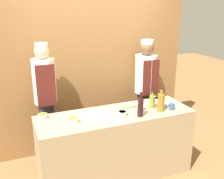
# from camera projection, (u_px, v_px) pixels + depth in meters

# --- Properties ---
(ground_plane) EXTENTS (14.00, 14.00, 0.00)m
(ground_plane) POSITION_uv_depth(u_px,v_px,m) (116.00, 174.00, 3.56)
(ground_plane) COLOR olive
(cabinet_wall) EXTENTS (3.05, 0.18, 2.40)m
(cabinet_wall) POSITION_uv_depth(u_px,v_px,m) (91.00, 72.00, 4.05)
(cabinet_wall) COLOR olive
(cabinet_wall) RESTS_ON ground_plane
(counter) EXTENTS (1.98, 0.64, 0.90)m
(counter) POSITION_uv_depth(u_px,v_px,m) (116.00, 145.00, 3.42)
(counter) COLOR tan
(counter) RESTS_ON ground_plane
(sauce_bowl_purple) EXTENTS (0.15, 0.15, 0.04)m
(sauce_bowl_purple) POSITION_uv_depth(u_px,v_px,m) (163.00, 104.00, 3.52)
(sauce_bowl_purple) COLOR silver
(sauce_bowl_purple) RESTS_ON counter
(sauce_bowl_yellow) EXTENTS (0.14, 0.14, 0.05)m
(sauce_bowl_yellow) POSITION_uv_depth(u_px,v_px,m) (73.00, 120.00, 3.04)
(sauce_bowl_yellow) COLOR silver
(sauce_bowl_yellow) RESTS_ON counter
(sauce_bowl_orange) EXTENTS (0.11, 0.11, 0.05)m
(sauce_bowl_orange) POSITION_uv_depth(u_px,v_px,m) (43.00, 116.00, 3.14)
(sauce_bowl_orange) COLOR silver
(sauce_bowl_orange) RESTS_ON counter
(sauce_bowl_red) EXTENTS (0.12, 0.12, 0.05)m
(sauce_bowl_red) POSITION_uv_depth(u_px,v_px,m) (122.00, 113.00, 3.22)
(sauce_bowl_red) COLOR silver
(sauce_bowl_red) RESTS_ON counter
(sauce_bowl_white) EXTENTS (0.12, 0.12, 0.05)m
(sauce_bowl_white) POSITION_uv_depth(u_px,v_px,m) (157.00, 99.00, 3.69)
(sauce_bowl_white) COLOR silver
(sauce_bowl_white) RESTS_ON counter
(cutting_board) EXTENTS (0.36, 0.23, 0.02)m
(cutting_board) POSITION_uv_depth(u_px,v_px,m) (97.00, 115.00, 3.22)
(cutting_board) COLOR white
(cutting_board) RESTS_ON counter
(bottle_vinegar) EXTENTS (0.09, 0.09, 0.32)m
(bottle_vinegar) POSITION_uv_depth(u_px,v_px,m) (161.00, 102.00, 3.32)
(bottle_vinegar) COLOR olive
(bottle_vinegar) RESTS_ON counter
(bottle_wine) EXTENTS (0.07, 0.07, 0.31)m
(bottle_wine) POSITION_uv_depth(u_px,v_px,m) (140.00, 107.00, 3.17)
(bottle_wine) COLOR black
(bottle_wine) RESTS_ON counter
(bottle_oil) EXTENTS (0.08, 0.08, 0.23)m
(bottle_oil) POSITION_uv_depth(u_px,v_px,m) (152.00, 101.00, 3.44)
(bottle_oil) COLOR olive
(bottle_oil) RESTS_ON counter
(bottle_amber) EXTENTS (0.06, 0.06, 0.23)m
(bottle_amber) POSITION_uv_depth(u_px,v_px,m) (140.00, 105.00, 3.32)
(bottle_amber) COLOR #9E661E
(bottle_amber) RESTS_ON counter
(cup_blue) EXTENTS (0.07, 0.07, 0.09)m
(cup_blue) POSITION_uv_depth(u_px,v_px,m) (172.00, 106.00, 3.39)
(cup_blue) COLOR #386093
(cup_blue) RESTS_ON counter
(wooden_spoon) EXTENTS (0.24, 0.04, 0.02)m
(wooden_spoon) POSITION_uv_depth(u_px,v_px,m) (130.00, 107.00, 3.46)
(wooden_spoon) COLOR #B2844C
(wooden_spoon) RESTS_ON counter
(chef_left) EXTENTS (0.30, 0.30, 1.74)m
(chef_left) POSITION_uv_depth(u_px,v_px,m) (46.00, 101.00, 3.52)
(chef_left) COLOR #28282D
(chef_left) RESTS_ON ground_plane
(chef_right) EXTENTS (0.33, 0.33, 1.70)m
(chef_right) POSITION_uv_depth(u_px,v_px,m) (145.00, 89.00, 4.08)
(chef_right) COLOR #28282D
(chef_right) RESTS_ON ground_plane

